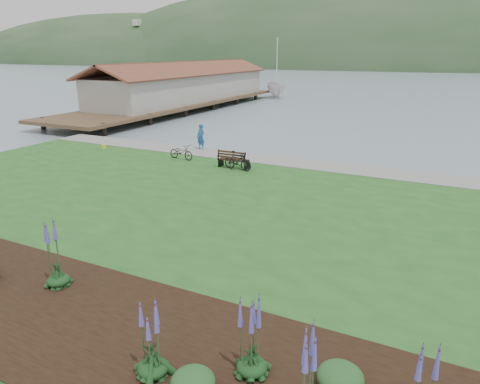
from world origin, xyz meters
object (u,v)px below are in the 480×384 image
(park_bench, at_px, (233,159))
(bicycle_a, at_px, (181,152))
(sailboat, at_px, (276,98))
(person, at_px, (201,135))

(park_bench, bearing_deg, bicycle_a, 172.48)
(sailboat, bearing_deg, park_bench, -104.63)
(park_bench, xyz_separation_m, person, (-3.99, 3.22, 0.47))
(park_bench, relative_size, person, 0.86)
(park_bench, distance_m, person, 5.15)
(person, relative_size, bicycle_a, 1.17)
(bicycle_a, bearing_deg, person, 12.60)
(park_bench, distance_m, sailboat, 41.75)
(park_bench, height_order, person, person)
(bicycle_a, distance_m, sailboat, 40.29)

